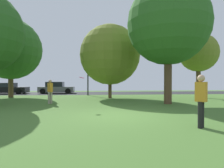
# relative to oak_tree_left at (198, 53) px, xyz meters

# --- Properties ---
(ground_plane) EXTENTS (44.00, 44.00, 0.00)m
(ground_plane) POSITION_rel_oak_tree_left_xyz_m (-8.41, -8.51, -4.07)
(ground_plane) COLOR #47702D
(road_strip) EXTENTS (44.00, 6.40, 0.01)m
(road_strip) POSITION_rel_oak_tree_left_xyz_m (-8.41, 7.49, -4.07)
(road_strip) COLOR #28282B
(road_strip) RESTS_ON ground_plane
(oak_tree_left) EXTENTS (3.48, 3.48, 5.84)m
(oak_tree_left) POSITION_rel_oak_tree_left_xyz_m (0.00, 0.00, 0.00)
(oak_tree_left) COLOR brown
(oak_tree_left) RESTS_ON ground_plane
(birch_tree_lone) EXTENTS (5.37, 5.37, 7.93)m
(birch_tree_lone) POSITION_rel_oak_tree_left_xyz_m (-4.63, -4.52, 1.15)
(birch_tree_lone) COLOR brown
(birch_tree_lone) RESTS_ON ground_plane
(maple_tree_near) EXTENTS (5.58, 5.58, 7.24)m
(maple_tree_near) POSITION_rel_oak_tree_left_xyz_m (-17.14, 1.77, 0.37)
(maple_tree_near) COLOR brown
(maple_tree_near) RESTS_ON ground_plane
(oak_tree_right) EXTENTS (5.24, 5.24, 6.43)m
(oak_tree_right) POSITION_rel_oak_tree_left_xyz_m (-8.08, 0.04, -0.27)
(oak_tree_right) COLOR brown
(oak_tree_right) RESTS_ON ground_plane
(person_thrower) EXTENTS (0.38, 0.39, 1.69)m
(person_thrower) POSITION_rel_oak_tree_left_xyz_m (-6.06, -10.96, -3.14)
(person_thrower) COLOR black
(person_thrower) RESTS_ON ground_plane
(person_catcher) EXTENTS (0.38, 0.39, 1.59)m
(person_catcher) POSITION_rel_oak_tree_left_xyz_m (-12.33, -3.84, -3.20)
(person_catcher) COLOR gray
(person_catcher) RESTS_ON ground_plane
(frisbee_disc) EXTENTS (0.29, 0.29, 0.09)m
(frisbee_disc) POSITION_rel_oak_tree_left_xyz_m (-10.11, -6.37, -2.40)
(frisbee_disc) COLOR #EA2D6B
(parked_car_black) EXTENTS (4.55, 1.97, 1.30)m
(parked_car_black) POSITION_rel_oak_tree_left_xyz_m (-19.78, 7.11, -3.47)
(parked_car_black) COLOR black
(parked_car_black) RESTS_ON ground_plane
(parked_car_grey) EXTENTS (4.19, 2.09, 1.42)m
(parked_car_grey) POSITION_rel_oak_tree_left_xyz_m (-14.13, 7.52, -3.43)
(parked_car_grey) COLOR slate
(parked_car_grey) RESTS_ON ground_plane
(street_lamp_post) EXTENTS (0.14, 0.14, 4.50)m
(street_lamp_post) POSITION_rel_oak_tree_left_xyz_m (-10.13, 3.69, -1.82)
(street_lamp_post) COLOR #2D2D33
(street_lamp_post) RESTS_ON ground_plane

